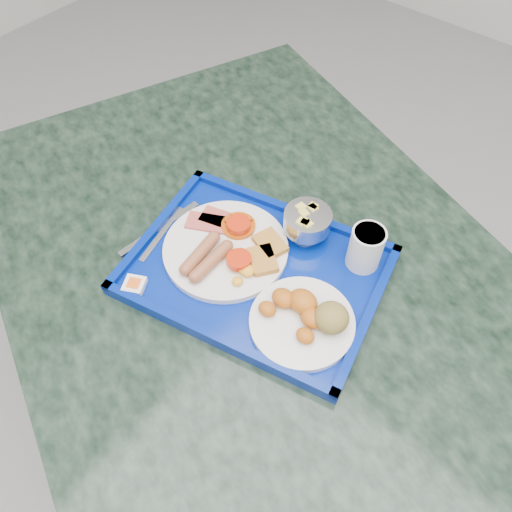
{
  "coord_description": "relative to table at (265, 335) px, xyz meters",
  "views": [
    {
      "loc": [
        -0.08,
        0.01,
        1.57
      ],
      "look_at": [
        -0.41,
        0.41,
        0.87
      ],
      "focal_mm": 35.0,
      "sensor_mm": 36.0,
      "label": 1
    }
  ],
  "objects": [
    {
      "name": "bread_plate",
      "position": [
        0.11,
        -0.03,
        0.24
      ],
      "size": [
        0.18,
        0.18,
        0.06
      ],
      "rotation": [
        0.0,
        0.0,
        0.11
      ],
      "color": "silver",
      "rests_on": "tray"
    },
    {
      "name": "tray",
      "position": [
        -0.02,
        -0.0,
        0.22
      ],
      "size": [
        0.5,
        0.41,
        0.03
      ],
      "rotation": [
        0.0,
        0.0,
        0.22
      ],
      "color": "navy",
      "rests_on": "table"
    },
    {
      "name": "jam_packet",
      "position": [
        -0.16,
        -0.17,
        0.23
      ],
      "size": [
        0.05,
        0.05,
        0.01
      ],
      "rotation": [
        0.0,
        0.0,
        0.49
      ],
      "color": "white",
      "rests_on": "tray"
    },
    {
      "name": "spoon",
      "position": [
        -0.19,
        0.01,
        0.23
      ],
      "size": [
        0.07,
        0.19,
        0.01
      ],
      "rotation": [
        0.0,
        0.0,
        0.27
      ],
      "color": "#B1B1B3",
      "rests_on": "tray"
    },
    {
      "name": "fruit_bowl",
      "position": [
        -0.0,
        0.12,
        0.26
      ],
      "size": [
        0.09,
        0.09,
        0.06
      ],
      "color": "#B1B1B3",
      "rests_on": "tray"
    },
    {
      "name": "main_plate",
      "position": [
        -0.09,
        -0.0,
        0.24
      ],
      "size": [
        0.23,
        0.23,
        0.04
      ],
      "rotation": [
        0.0,
        0.0,
        -0.02
      ],
      "color": "silver",
      "rests_on": "tray"
    },
    {
      "name": "knife",
      "position": [
        -0.23,
        -0.05,
        0.23
      ],
      "size": [
        0.03,
        0.19,
        0.0
      ],
      "primitive_type": "cube",
      "rotation": [
        0.0,
        0.0,
        -0.11
      ],
      "color": "#B1B1B3",
      "rests_on": "tray"
    },
    {
      "name": "table",
      "position": [
        0.0,
        0.0,
        0.0
      ],
      "size": [
        1.54,
        1.29,
        0.82
      ],
      "rotation": [
        0.0,
        0.0,
        -0.38
      ],
      "color": "slate",
      "rests_on": "floor"
    },
    {
      "name": "juice_cup",
      "position": [
        0.11,
        0.13,
        0.27
      ],
      "size": [
        0.06,
        0.06,
        0.08
      ],
      "color": "silver",
      "rests_on": "tray"
    }
  ]
}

